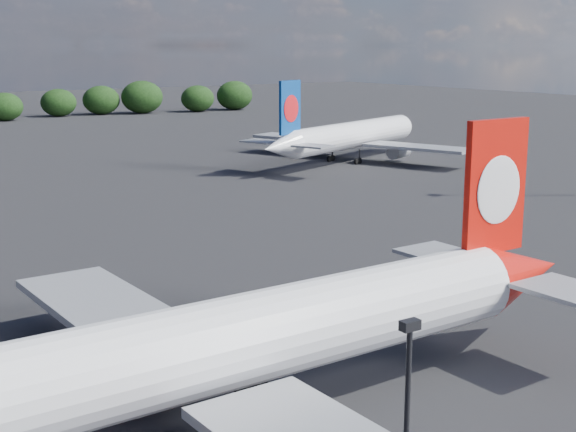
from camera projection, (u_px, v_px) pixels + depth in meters
qantas_airliner at (267, 336)px, 39.70m from camera, size 43.62×41.42×14.26m
china_southern_airliner at (347, 137)px, 128.67m from camera, size 40.35×38.80×13.60m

